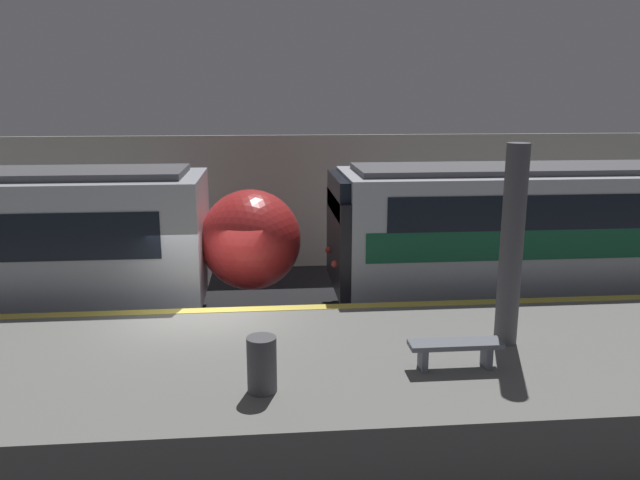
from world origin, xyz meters
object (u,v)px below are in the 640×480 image
(support_pillar_near, at_px, (512,246))
(platform_bench, at_px, (455,348))
(train_boxy, at_px, (638,235))
(trash_bin, at_px, (262,364))

(support_pillar_near, bearing_deg, platform_bench, -141.53)
(train_boxy, distance_m, platform_bench, 8.67)
(train_boxy, distance_m, trash_bin, 11.46)
(train_boxy, height_order, platform_bench, train_boxy)
(support_pillar_near, height_order, trash_bin, support_pillar_near)
(train_boxy, xyz_separation_m, platform_bench, (-6.54, -5.67, -0.45))
(platform_bench, xyz_separation_m, trash_bin, (-3.09, -0.52, 0.09))
(train_boxy, xyz_separation_m, trash_bin, (-9.63, -6.20, -0.37))
(train_boxy, height_order, trash_bin, train_boxy)
(support_pillar_near, relative_size, train_boxy, 0.22)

